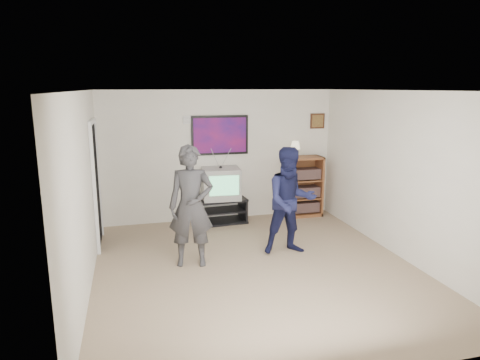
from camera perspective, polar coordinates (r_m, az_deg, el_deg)
name	(u,v)px	position (r m, az deg, el deg)	size (l,w,h in m)	color
room_shell	(250,178)	(6.19, 1.40, 0.20)	(4.51, 5.00, 2.51)	#7B644E
media_stand	(221,210)	(8.20, -2.59, -4.07)	(0.99, 0.60, 0.48)	black
crt_television	(221,183)	(8.07, -2.57, -0.44)	(0.70, 0.59, 0.59)	#969591
bookshelf	(303,186)	(8.65, 8.40, -0.84)	(0.73, 0.42, 1.20)	brown
table_lamp	(295,149)	(8.42, 7.36, 4.09)	(0.20, 0.20, 0.32)	beige
person_tall	(191,206)	(6.15, -6.54, -3.51)	(0.64, 0.42, 1.76)	#343336
person_short	(290,201)	(6.61, 6.75, -2.82)	(0.81, 0.63, 1.67)	#15173A
controller_left	(190,181)	(6.31, -6.70, -0.18)	(0.03, 0.12, 0.03)	white
controller_right	(286,179)	(6.76, 6.12, 0.13)	(0.03, 0.11, 0.03)	white
poster	(220,135)	(8.17, -2.69, 5.98)	(1.10, 0.03, 0.75)	black
air_vent	(191,120)	(8.05, -6.59, 7.97)	(0.28, 0.02, 0.14)	white
small_picture	(317,121)	(8.78, 10.28, 7.75)	(0.30, 0.03, 0.30)	#3E1F13
doorway	(96,185)	(7.26, -18.69, -0.66)	(0.03, 0.85, 2.00)	black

